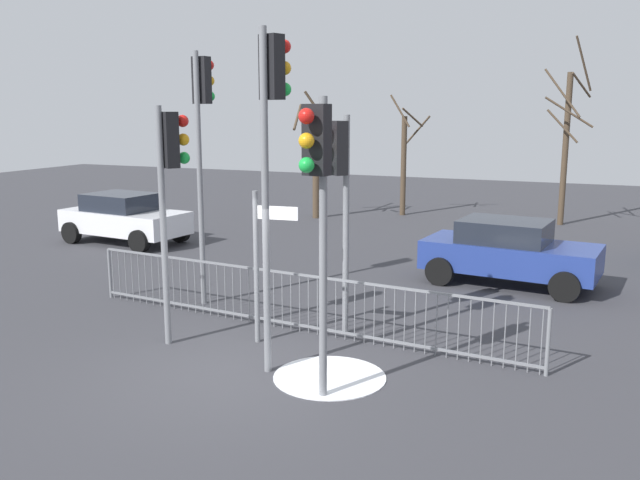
{
  "coord_description": "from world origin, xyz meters",
  "views": [
    {
      "loc": [
        4.92,
        -8.28,
        3.91
      ],
      "look_at": [
        0.34,
        2.6,
        1.6
      ],
      "focal_mm": 37.45,
      "sensor_mm": 36.0,
      "label": 1
    }
  ],
  "objects_px": {
    "traffic_light_mid_right": "(338,176)",
    "car_white_mid": "(124,217)",
    "bare_tree_right": "(316,158)",
    "traffic_light_rear_right": "(271,126)",
    "direction_sign_post": "(260,258)",
    "bare_tree_left": "(404,161)",
    "traffic_light_rear_left": "(170,172)",
    "traffic_light_foreground_right": "(202,122)",
    "bare_tree_centre": "(566,141)",
    "car_blue_trailing": "(509,251)",
    "traffic_light_foreground_left": "(317,182)"
  },
  "relations": [
    {
      "from": "traffic_light_foreground_right",
      "to": "bare_tree_right",
      "type": "distance_m",
      "value": 11.14
    },
    {
      "from": "traffic_light_foreground_left",
      "to": "bare_tree_right",
      "type": "bearing_deg",
      "value": -59.15
    },
    {
      "from": "bare_tree_left",
      "to": "bare_tree_right",
      "type": "height_order",
      "value": "bare_tree_right"
    },
    {
      "from": "direction_sign_post",
      "to": "traffic_light_mid_right",
      "type": "bearing_deg",
      "value": 33.78
    },
    {
      "from": "traffic_light_rear_left",
      "to": "direction_sign_post",
      "type": "xyz_separation_m",
      "value": [
        1.35,
        0.54,
        -1.44
      ]
    },
    {
      "from": "bare_tree_right",
      "to": "traffic_light_mid_right",
      "type": "bearing_deg",
      "value": -65.12
    },
    {
      "from": "traffic_light_mid_right",
      "to": "direction_sign_post",
      "type": "height_order",
      "value": "traffic_light_mid_right"
    },
    {
      "from": "traffic_light_foreground_right",
      "to": "traffic_light_foreground_left",
      "type": "bearing_deg",
      "value": -36.57
    },
    {
      "from": "direction_sign_post",
      "to": "traffic_light_foreground_right",
      "type": "bearing_deg",
      "value": 135.47
    },
    {
      "from": "direction_sign_post",
      "to": "bare_tree_left",
      "type": "distance_m",
      "value": 14.64
    },
    {
      "from": "traffic_light_foreground_left",
      "to": "bare_tree_right",
      "type": "distance_m",
      "value": 15.61
    },
    {
      "from": "traffic_light_mid_right",
      "to": "bare_tree_left",
      "type": "distance_m",
      "value": 13.95
    },
    {
      "from": "traffic_light_rear_left",
      "to": "traffic_light_foreground_right",
      "type": "relative_size",
      "value": 0.79
    },
    {
      "from": "traffic_light_foreground_right",
      "to": "car_blue_trailing",
      "type": "height_order",
      "value": "traffic_light_foreground_right"
    },
    {
      "from": "traffic_light_rear_left",
      "to": "bare_tree_centre",
      "type": "distance_m",
      "value": 15.94
    },
    {
      "from": "car_blue_trailing",
      "to": "bare_tree_centre",
      "type": "relative_size",
      "value": 0.64
    },
    {
      "from": "traffic_light_rear_left",
      "to": "car_blue_trailing",
      "type": "distance_m",
      "value": 8.04
    },
    {
      "from": "traffic_light_rear_left",
      "to": "car_blue_trailing",
      "type": "bearing_deg",
      "value": 83.12
    },
    {
      "from": "car_blue_trailing",
      "to": "bare_tree_centre",
      "type": "xyz_separation_m",
      "value": [
        0.64,
        8.86,
        2.1
      ]
    },
    {
      "from": "traffic_light_foreground_right",
      "to": "car_blue_trailing",
      "type": "distance_m",
      "value": 7.34
    },
    {
      "from": "direction_sign_post",
      "to": "bare_tree_right",
      "type": "height_order",
      "value": "bare_tree_right"
    },
    {
      "from": "direction_sign_post",
      "to": "traffic_light_foreground_left",
      "type": "bearing_deg",
      "value": -50.06
    },
    {
      "from": "bare_tree_right",
      "to": "traffic_light_rear_left",
      "type": "bearing_deg",
      "value": -77.05
    },
    {
      "from": "traffic_light_rear_right",
      "to": "bare_tree_left",
      "type": "bearing_deg",
      "value": 117.94
    },
    {
      "from": "direction_sign_post",
      "to": "bare_tree_centre",
      "type": "distance_m",
      "value": 15.08
    },
    {
      "from": "traffic_light_mid_right",
      "to": "traffic_light_foreground_left",
      "type": "bearing_deg",
      "value": 145.43
    },
    {
      "from": "traffic_light_rear_right",
      "to": "traffic_light_mid_right",
      "type": "relative_size",
      "value": 1.32
    },
    {
      "from": "direction_sign_post",
      "to": "traffic_light_rear_right",
      "type": "bearing_deg",
      "value": -58.47
    },
    {
      "from": "traffic_light_rear_left",
      "to": "car_blue_trailing",
      "type": "xyz_separation_m",
      "value": [
        4.71,
        6.16,
        -2.15
      ]
    },
    {
      "from": "traffic_light_mid_right",
      "to": "direction_sign_post",
      "type": "xyz_separation_m",
      "value": [
        -1.06,
        -0.87,
        -1.33
      ]
    },
    {
      "from": "traffic_light_rear_left",
      "to": "bare_tree_centre",
      "type": "bearing_deg",
      "value": 100.92
    },
    {
      "from": "car_white_mid",
      "to": "bare_tree_left",
      "type": "distance_m",
      "value": 10.5
    },
    {
      "from": "traffic_light_rear_left",
      "to": "traffic_light_foreground_left",
      "type": "bearing_deg",
      "value": 9.45
    },
    {
      "from": "bare_tree_centre",
      "to": "traffic_light_mid_right",
      "type": "bearing_deg",
      "value": -102.18
    },
    {
      "from": "direction_sign_post",
      "to": "car_blue_trailing",
      "type": "xyz_separation_m",
      "value": [
        3.35,
        5.62,
        -0.7
      ]
    },
    {
      "from": "traffic_light_rear_left",
      "to": "car_white_mid",
      "type": "xyz_separation_m",
      "value": [
        -6.46,
        6.68,
        -2.15
      ]
    },
    {
      "from": "traffic_light_foreground_right",
      "to": "bare_tree_centre",
      "type": "bearing_deg",
      "value": 69.11
    },
    {
      "from": "traffic_light_foreground_right",
      "to": "bare_tree_centre",
      "type": "relative_size",
      "value": 0.81
    },
    {
      "from": "traffic_light_rear_right",
      "to": "traffic_light_foreground_right",
      "type": "bearing_deg",
      "value": 156.16
    },
    {
      "from": "traffic_light_rear_left",
      "to": "traffic_light_rear_right",
      "type": "relative_size",
      "value": 0.79
    },
    {
      "from": "traffic_light_rear_right",
      "to": "bare_tree_centre",
      "type": "bearing_deg",
      "value": 97.36
    },
    {
      "from": "traffic_light_foreground_right",
      "to": "bare_tree_left",
      "type": "bearing_deg",
      "value": 92.52
    },
    {
      "from": "traffic_light_foreground_left",
      "to": "car_blue_trailing",
      "type": "height_order",
      "value": "traffic_light_foreground_left"
    },
    {
      "from": "traffic_light_rear_right",
      "to": "car_blue_trailing",
      "type": "height_order",
      "value": "traffic_light_rear_right"
    },
    {
      "from": "traffic_light_mid_right",
      "to": "car_blue_trailing",
      "type": "xyz_separation_m",
      "value": [
        2.3,
        4.74,
        -2.04
      ]
    },
    {
      "from": "car_white_mid",
      "to": "car_blue_trailing",
      "type": "distance_m",
      "value": 11.18
    },
    {
      "from": "traffic_light_foreground_right",
      "to": "car_white_mid",
      "type": "height_order",
      "value": "traffic_light_foreground_right"
    },
    {
      "from": "bare_tree_right",
      "to": "traffic_light_rear_right",
      "type": "bearing_deg",
      "value": -69.35
    },
    {
      "from": "traffic_light_mid_right",
      "to": "car_white_mid",
      "type": "distance_m",
      "value": 10.52
    },
    {
      "from": "traffic_light_rear_right",
      "to": "car_blue_trailing",
      "type": "relative_size",
      "value": 1.27
    }
  ]
}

